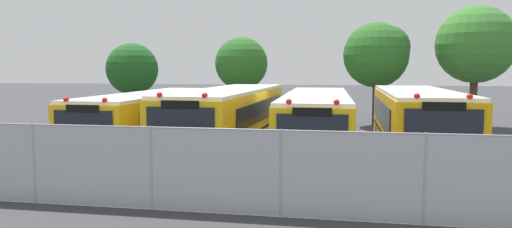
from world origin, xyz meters
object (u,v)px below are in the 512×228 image
at_px(tree_0, 131,68).
at_px(tree_1, 243,63).
at_px(tree_3, 474,45).
at_px(school_bus_3, 416,121).
at_px(school_bus_1, 230,118).
at_px(tree_2, 379,54).
at_px(traffic_cone, 350,191).
at_px(school_bus_2, 317,121).
at_px(school_bus_0, 152,118).

xyz_separation_m(tree_0, tree_1, (7.55, 0.17, 0.34)).
bearing_deg(tree_3, school_bus_3, -114.18).
bearing_deg(tree_3, school_bus_1, -139.03).
xyz_separation_m(school_bus_1, tree_2, (6.57, 10.26, 2.88)).
height_order(tree_3, traffic_cone, tree_3).
bearing_deg(school_bus_3, tree_1, -50.02).
bearing_deg(tree_2, school_bus_2, -107.00).
distance_m(school_bus_0, traffic_cone, 10.47).
xyz_separation_m(school_bus_3, tree_1, (-9.06, 10.99, 2.35)).
xyz_separation_m(school_bus_1, tree_1, (-1.82, 11.02, 2.35)).
height_order(school_bus_1, school_bus_3, school_bus_3).
relative_size(school_bus_0, traffic_cone, 20.19).
bearing_deg(tree_3, school_bus_0, -146.78).
relative_size(school_bus_2, tree_0, 2.25).
bearing_deg(school_bus_2, school_bus_3, 175.94).
xyz_separation_m(school_bus_1, tree_3, (11.85, 10.29, 3.33)).
bearing_deg(tree_1, school_bus_2, -63.86).
relative_size(school_bus_1, traffic_cone, 21.31).
xyz_separation_m(school_bus_2, tree_0, (-12.86, 10.65, 2.09)).
height_order(tree_2, tree_3, tree_3).
height_order(tree_0, tree_1, tree_1).
distance_m(school_bus_0, tree_1, 11.17).
bearing_deg(school_bus_0, tree_1, -98.27).
height_order(school_bus_2, tree_2, tree_2).
xyz_separation_m(school_bus_3, tree_0, (-16.61, 10.82, 2.01)).
bearing_deg(tree_0, school_bus_2, -39.64).
distance_m(tree_0, tree_3, 21.27).
xyz_separation_m(school_bus_1, tree_0, (-9.37, 10.85, 2.01)).
bearing_deg(traffic_cone, school_bus_2, 100.72).
bearing_deg(tree_1, traffic_cone, -69.26).
xyz_separation_m(tree_1, tree_3, (13.67, -0.73, 0.98)).
height_order(school_bus_1, school_bus_2, school_bus_1).
height_order(school_bus_1, traffic_cone, school_bus_1).
bearing_deg(school_bus_2, tree_0, -41.17).
bearing_deg(tree_0, tree_1, 1.26).
xyz_separation_m(school_bus_0, school_bus_3, (10.73, -0.21, 0.11)).
distance_m(tree_3, traffic_cone, 18.53).
bearing_deg(school_bus_1, school_bus_3, -178.17).
bearing_deg(school_bus_0, school_bus_2, -179.88).
bearing_deg(tree_0, school_bus_0, -60.97).
distance_m(school_bus_1, tree_1, 11.41).
height_order(school_bus_3, tree_2, tree_2).
bearing_deg(school_bus_2, tree_2, -108.53).
bearing_deg(traffic_cone, tree_3, 66.56).
bearing_deg(school_bus_1, tree_0, -47.63).
xyz_separation_m(school_bus_2, tree_2, (3.08, 10.07, 2.96)).
distance_m(school_bus_0, tree_0, 12.31).
bearing_deg(school_bus_2, school_bus_0, -1.93).
bearing_deg(tree_2, tree_3, 0.25).
xyz_separation_m(tree_2, tree_3, (5.28, 0.02, 0.45)).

